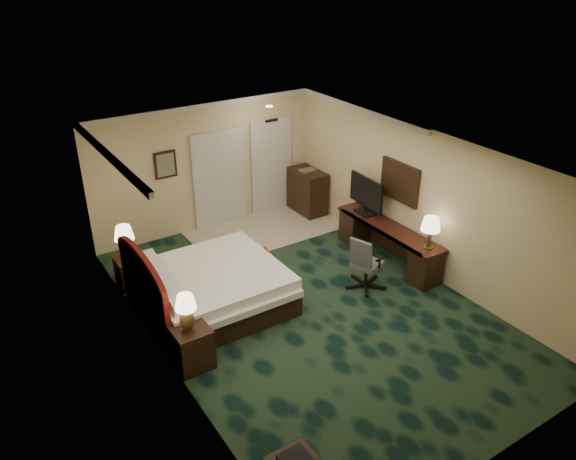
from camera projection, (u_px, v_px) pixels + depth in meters
floor at (308, 308)px, 9.49m from camera, size 5.00×7.50×0.00m
ceiling at (311, 157)px, 8.26m from camera, size 5.00×7.50×0.00m
wall_back at (207, 167)px, 11.68m from camera, size 5.00×0.00×2.70m
wall_front at (508, 373)px, 6.07m from camera, size 5.00×0.00×2.70m
wall_left at (160, 284)px, 7.66m from camera, size 0.00×7.50×2.70m
wall_right at (424, 202)px, 10.08m from camera, size 0.00×7.50×2.70m
crown_molding at (311, 160)px, 8.28m from camera, size 5.00×7.50×0.10m
tile_patch at (266, 229)px, 12.09m from camera, size 3.20×1.70×0.01m
headboard at (144, 289)px, 8.74m from camera, size 0.12×2.00×1.40m
entry_door at (271, 167)px, 12.54m from camera, size 1.02×0.06×2.18m
closet_doors at (219, 179)px, 11.91m from camera, size 1.20×0.06×2.10m
wall_art at (165, 165)px, 11.10m from camera, size 0.45×0.06×0.55m
wall_mirror at (400, 182)px, 10.42m from camera, size 0.05×0.95×0.75m
bed at (214, 289)px, 9.39m from camera, size 2.21×2.05×0.70m
nightstand_near at (191, 346)px, 8.10m from camera, size 0.51×0.59×0.64m
nightstand_far at (130, 271)px, 10.03m from camera, size 0.44×0.50×0.55m
lamp_near at (186, 313)px, 7.78m from camera, size 0.32×0.32×0.58m
lamp_far at (125, 243)px, 9.73m from camera, size 0.37×0.37×0.65m
bed_bench at (268, 278)px, 9.92m from camera, size 0.67×1.42×0.46m
desk at (388, 244)px, 10.78m from camera, size 0.54×2.50×0.72m
tv at (366, 196)px, 10.97m from camera, size 0.14×0.98×0.76m
desk_lamp at (430, 233)px, 9.74m from camera, size 0.39×0.39×0.60m
desk_chair at (367, 261)px, 9.85m from camera, size 0.75×0.73×1.04m
minibar at (307, 191)px, 12.72m from camera, size 0.52×0.94×0.99m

